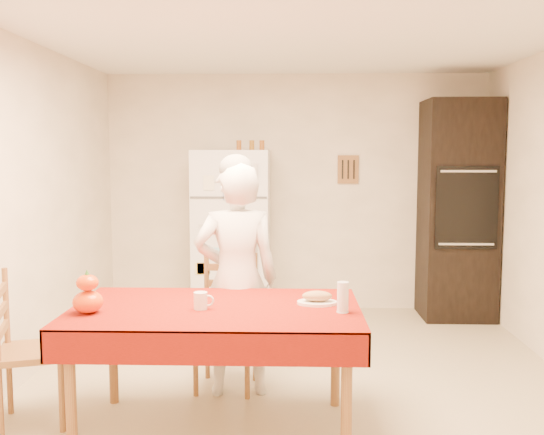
{
  "coord_description": "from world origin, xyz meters",
  "views": [
    {
      "loc": [
        -0.06,
        -4.21,
        1.66
      ],
      "look_at": [
        -0.19,
        0.2,
        1.2
      ],
      "focal_mm": 40.0,
      "sensor_mm": 36.0,
      "label": 1
    }
  ],
  "objects_px": {
    "oven_cabinet": "(458,210)",
    "dining_table": "(216,318)",
    "refrigerator": "(232,234)",
    "wine_glass": "(343,297)",
    "coffee_mug": "(201,301)",
    "seated_woman": "(237,280)",
    "chair_far": "(228,316)",
    "chair_left": "(22,344)",
    "pumpkin_lower": "(88,302)",
    "bread_plate": "(317,303)"
  },
  "relations": [
    {
      "from": "oven_cabinet",
      "to": "dining_table",
      "type": "xyz_separation_m",
      "value": [
        -2.13,
        -2.64,
        -0.41
      ]
    },
    {
      "from": "refrigerator",
      "to": "wine_glass",
      "type": "distance_m",
      "value": 2.84
    },
    {
      "from": "dining_table",
      "to": "coffee_mug",
      "type": "height_order",
      "value": "coffee_mug"
    },
    {
      "from": "seated_woman",
      "to": "wine_glass",
      "type": "bearing_deg",
      "value": 125.57
    },
    {
      "from": "chair_far",
      "to": "wine_glass",
      "type": "relative_size",
      "value": 5.4
    },
    {
      "from": "chair_far",
      "to": "chair_left",
      "type": "relative_size",
      "value": 1.0
    },
    {
      "from": "refrigerator",
      "to": "oven_cabinet",
      "type": "bearing_deg",
      "value": 1.18
    },
    {
      "from": "refrigerator",
      "to": "pumpkin_lower",
      "type": "distance_m",
      "value": 2.81
    },
    {
      "from": "chair_far",
      "to": "dining_table",
      "type": "bearing_deg",
      "value": -83.7
    },
    {
      "from": "refrigerator",
      "to": "seated_woman",
      "type": "bearing_deg",
      "value": -83.7
    },
    {
      "from": "seated_woman",
      "to": "pumpkin_lower",
      "type": "relative_size",
      "value": 9.34
    },
    {
      "from": "chair_left",
      "to": "pumpkin_lower",
      "type": "bearing_deg",
      "value": -130.68
    },
    {
      "from": "oven_cabinet",
      "to": "coffee_mug",
      "type": "relative_size",
      "value": 22.0
    },
    {
      "from": "pumpkin_lower",
      "to": "wine_glass",
      "type": "bearing_deg",
      "value": 2.21
    },
    {
      "from": "pumpkin_lower",
      "to": "seated_woman",
      "type": "bearing_deg",
      "value": 43.97
    },
    {
      "from": "refrigerator",
      "to": "seated_woman",
      "type": "height_order",
      "value": "refrigerator"
    },
    {
      "from": "oven_cabinet",
      "to": "chair_far",
      "type": "bearing_deg",
      "value": -138.17
    },
    {
      "from": "chair_left",
      "to": "wine_glass",
      "type": "bearing_deg",
      "value": -111.68
    },
    {
      "from": "chair_far",
      "to": "wine_glass",
      "type": "xyz_separation_m",
      "value": [
        0.74,
        -0.83,
        0.34
      ]
    },
    {
      "from": "seated_woman",
      "to": "dining_table",
      "type": "bearing_deg",
      "value": 74.89
    },
    {
      "from": "chair_far",
      "to": "chair_left",
      "type": "height_order",
      "value": "same"
    },
    {
      "from": "pumpkin_lower",
      "to": "bread_plate",
      "type": "height_order",
      "value": "pumpkin_lower"
    },
    {
      "from": "oven_cabinet",
      "to": "chair_far",
      "type": "distance_m",
      "value": 2.93
    },
    {
      "from": "chair_left",
      "to": "coffee_mug",
      "type": "distance_m",
      "value": 1.17
    },
    {
      "from": "refrigerator",
      "to": "pumpkin_lower",
      "type": "xyz_separation_m",
      "value": [
        -0.56,
        -2.75,
        -0.02
      ]
    },
    {
      "from": "dining_table",
      "to": "chair_left",
      "type": "relative_size",
      "value": 1.79
    },
    {
      "from": "pumpkin_lower",
      "to": "oven_cabinet",
      "type": "bearing_deg",
      "value": 44.63
    },
    {
      "from": "seated_woman",
      "to": "refrigerator",
      "type": "bearing_deg",
      "value": -91.95
    },
    {
      "from": "chair_left",
      "to": "seated_woman",
      "type": "height_order",
      "value": "seated_woman"
    },
    {
      "from": "chair_far",
      "to": "bread_plate",
      "type": "bearing_deg",
      "value": -41.03
    },
    {
      "from": "dining_table",
      "to": "coffee_mug",
      "type": "xyz_separation_m",
      "value": [
        -0.08,
        -0.06,
        0.12
      ]
    },
    {
      "from": "chair_left",
      "to": "wine_glass",
      "type": "relative_size",
      "value": 5.4
    },
    {
      "from": "oven_cabinet",
      "to": "seated_woman",
      "type": "relative_size",
      "value": 1.37
    },
    {
      "from": "chair_far",
      "to": "pumpkin_lower",
      "type": "xyz_separation_m",
      "value": [
        -0.7,
        -0.89,
        0.32
      ]
    },
    {
      "from": "refrigerator",
      "to": "coffee_mug",
      "type": "height_order",
      "value": "refrigerator"
    },
    {
      "from": "refrigerator",
      "to": "coffee_mug",
      "type": "distance_m",
      "value": 2.65
    },
    {
      "from": "chair_left",
      "to": "seated_woman",
      "type": "relative_size",
      "value": 0.59
    },
    {
      "from": "dining_table",
      "to": "pumpkin_lower",
      "type": "relative_size",
      "value": 9.9
    },
    {
      "from": "oven_cabinet",
      "to": "chair_far",
      "type": "relative_size",
      "value": 2.32
    },
    {
      "from": "oven_cabinet",
      "to": "bread_plate",
      "type": "bearing_deg",
      "value": -120.84
    },
    {
      "from": "oven_cabinet",
      "to": "coffee_mug",
      "type": "height_order",
      "value": "oven_cabinet"
    },
    {
      "from": "chair_far",
      "to": "seated_woman",
      "type": "distance_m",
      "value": 0.33
    },
    {
      "from": "oven_cabinet",
      "to": "wine_glass",
      "type": "xyz_separation_m",
      "value": [
        -1.39,
        -2.75,
        -0.25
      ]
    },
    {
      "from": "dining_table",
      "to": "refrigerator",
      "type": "bearing_deg",
      "value": 93.3
    },
    {
      "from": "seated_woman",
      "to": "wine_glass",
      "type": "relative_size",
      "value": 9.11
    },
    {
      "from": "refrigerator",
      "to": "chair_far",
      "type": "distance_m",
      "value": 1.9
    },
    {
      "from": "chair_left",
      "to": "seated_woman",
      "type": "xyz_separation_m",
      "value": [
        1.27,
        0.54,
        0.29
      ]
    },
    {
      "from": "dining_table",
      "to": "seated_woman",
      "type": "relative_size",
      "value": 1.06
    },
    {
      "from": "chair_far",
      "to": "bread_plate",
      "type": "distance_m",
      "value": 0.93
    },
    {
      "from": "refrigerator",
      "to": "chair_left",
      "type": "relative_size",
      "value": 1.79
    }
  ]
}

